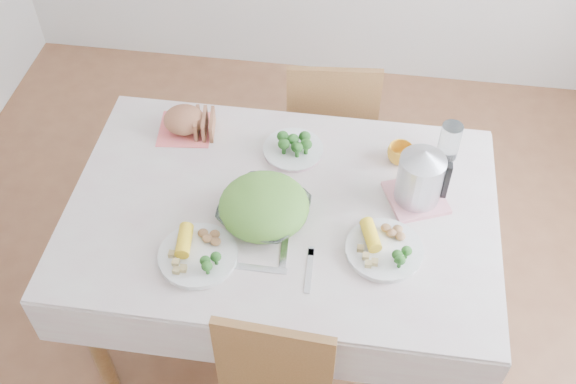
# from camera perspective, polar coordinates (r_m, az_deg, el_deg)

# --- Properties ---
(floor) EXTENTS (3.60, 3.60, 0.00)m
(floor) POSITION_cam_1_polar(r_m,az_deg,el_deg) (2.98, -0.44, -10.86)
(floor) COLOR brown
(floor) RESTS_ON ground
(dining_table) EXTENTS (1.40, 0.90, 0.75)m
(dining_table) POSITION_cam_1_polar(r_m,az_deg,el_deg) (2.67, -0.49, -6.69)
(dining_table) COLOR brown
(dining_table) RESTS_ON floor
(tablecloth) EXTENTS (1.50, 1.00, 0.01)m
(tablecloth) POSITION_cam_1_polar(r_m,az_deg,el_deg) (2.37, -0.55, -1.34)
(tablecloth) COLOR beige
(tablecloth) RESTS_ON dining_table
(chair_far) EXTENTS (0.44, 0.44, 0.90)m
(chair_far) POSITION_cam_1_polar(r_m,az_deg,el_deg) (3.13, 3.62, 6.09)
(chair_far) COLOR brown
(chair_far) RESTS_ON floor
(salad_bowl) EXTENTS (0.37, 0.37, 0.07)m
(salad_bowl) POSITION_cam_1_polar(r_m,az_deg,el_deg) (2.30, -2.03, -1.69)
(salad_bowl) COLOR white
(salad_bowl) RESTS_ON tablecloth
(dinner_plate_left) EXTENTS (0.32, 0.32, 0.02)m
(dinner_plate_left) POSITION_cam_1_polar(r_m,az_deg,el_deg) (2.23, -7.62, -5.37)
(dinner_plate_left) COLOR white
(dinner_plate_left) RESTS_ON tablecloth
(dinner_plate_right) EXTENTS (0.27, 0.27, 0.02)m
(dinner_plate_right) POSITION_cam_1_polar(r_m,az_deg,el_deg) (2.25, 8.14, -4.88)
(dinner_plate_right) COLOR white
(dinner_plate_right) RESTS_ON tablecloth
(broccoli_plate) EXTENTS (0.25, 0.25, 0.02)m
(broccoli_plate) POSITION_cam_1_polar(r_m,az_deg,el_deg) (2.54, 0.43, 3.59)
(broccoli_plate) COLOR beige
(broccoli_plate) RESTS_ON tablecloth
(napkin) EXTENTS (0.22, 0.22, 0.00)m
(napkin) POSITION_cam_1_polar(r_m,az_deg,el_deg) (2.67, -8.67, 5.28)
(napkin) COLOR #EE6463
(napkin) RESTS_ON tablecloth
(bread_loaf) EXTENTS (0.18, 0.18, 0.10)m
(bread_loaf) POSITION_cam_1_polar(r_m,az_deg,el_deg) (2.63, -8.81, 6.18)
(bread_loaf) COLOR brown
(bread_loaf) RESTS_ON napkin
(yellow_mug) EXTENTS (0.12, 0.12, 0.08)m
(yellow_mug) POSITION_cam_1_polar(r_m,az_deg,el_deg) (2.52, 9.47, 3.19)
(yellow_mug) COLOR #F5AA26
(yellow_mug) RESTS_ON tablecloth
(glass_tumbler) EXTENTS (0.10, 0.10, 0.15)m
(glass_tumbler) POSITION_cam_1_polar(r_m,az_deg,el_deg) (2.56, 13.48, 4.06)
(glass_tumbler) COLOR white
(glass_tumbler) RESTS_ON tablecloth
(pink_tray) EXTENTS (0.25, 0.25, 0.02)m
(pink_tray) POSITION_cam_1_polar(r_m,az_deg,el_deg) (2.42, 10.77, -0.47)
(pink_tray) COLOR #D8848C
(pink_tray) RESTS_ON tablecloth
(electric_kettle) EXTENTS (0.18, 0.18, 0.22)m
(electric_kettle) POSITION_cam_1_polar(r_m,az_deg,el_deg) (2.34, 11.15, 1.37)
(electric_kettle) COLOR #B2B5BA
(electric_kettle) RESTS_ON pink_tray
(fork_left) EXTENTS (0.03, 0.20, 0.00)m
(fork_left) POSITION_cam_1_polar(r_m,az_deg,el_deg) (2.25, -0.27, -4.45)
(fork_left) COLOR silver
(fork_left) RESTS_ON tablecloth
(fork_right) EXTENTS (0.03, 0.18, 0.00)m
(fork_right) POSITION_cam_1_polar(r_m,az_deg,el_deg) (2.19, 1.81, -6.67)
(fork_right) COLOR silver
(fork_right) RESTS_ON tablecloth
(knife) EXTENTS (0.21, 0.03, 0.00)m
(knife) POSITION_cam_1_polar(r_m,az_deg,el_deg) (2.20, -2.79, -6.46)
(knife) COLOR silver
(knife) RESTS_ON tablecloth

